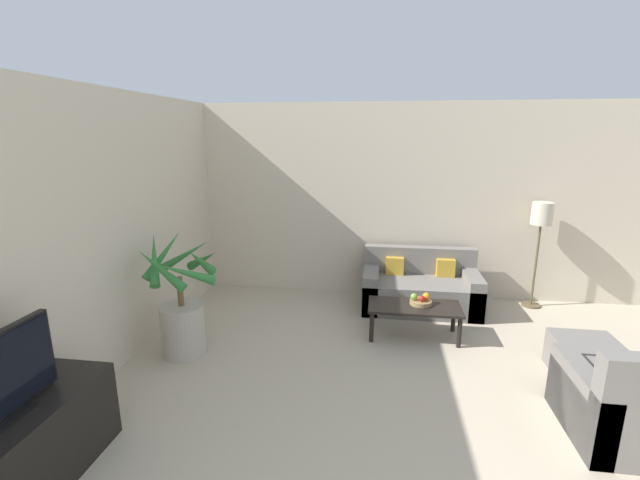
% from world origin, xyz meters
% --- Properties ---
extents(wall_back, '(8.79, 0.06, 2.70)m').
position_xyz_m(wall_back, '(0.00, 6.72, 1.35)').
color(wall_back, beige).
rests_on(wall_back, ground_plane).
extents(wall_left, '(0.06, 8.29, 2.70)m').
position_xyz_m(wall_left, '(-3.63, 3.34, 1.35)').
color(wall_left, beige).
rests_on(wall_left, ground_plane).
extents(tv_console, '(0.51, 1.38, 0.59)m').
position_xyz_m(tv_console, '(-3.29, 2.67, 0.30)').
color(tv_console, black).
rests_on(tv_console, ground_plane).
extents(television, '(0.18, 0.80, 0.54)m').
position_xyz_m(television, '(-3.28, 2.67, 0.86)').
color(television, black).
rests_on(television, tv_console).
extents(potted_palm, '(0.80, 0.88, 1.31)m').
position_xyz_m(potted_palm, '(-3.08, 4.59, 0.48)').
color(potted_palm, '#ADA393').
rests_on(potted_palm, ground_plane).
extents(sofa_loveseat, '(1.51, 0.81, 0.77)m').
position_xyz_m(sofa_loveseat, '(-0.51, 6.21, 0.26)').
color(sofa_loveseat, slate).
rests_on(sofa_loveseat, ground_plane).
extents(floor_lamp, '(0.26, 0.26, 1.42)m').
position_xyz_m(floor_lamp, '(1.01, 6.47, 1.17)').
color(floor_lamp, brown).
rests_on(floor_lamp, ground_plane).
extents(coffee_table, '(1.04, 0.49, 0.38)m').
position_xyz_m(coffee_table, '(-0.65, 5.33, 0.33)').
color(coffee_table, black).
rests_on(coffee_table, ground_plane).
extents(fruit_bowl, '(0.25, 0.25, 0.05)m').
position_xyz_m(fruit_bowl, '(-0.57, 5.38, 0.40)').
color(fruit_bowl, '#997A4C').
rests_on(fruit_bowl, coffee_table).
extents(apple_red, '(0.07, 0.07, 0.07)m').
position_xyz_m(apple_red, '(-0.57, 5.34, 0.46)').
color(apple_red, red).
rests_on(apple_red, fruit_bowl).
extents(apple_green, '(0.08, 0.08, 0.08)m').
position_xyz_m(apple_green, '(-0.65, 5.38, 0.47)').
color(apple_green, olive).
rests_on(apple_green, fruit_bowl).
extents(orange_fruit, '(0.08, 0.08, 0.08)m').
position_xyz_m(orange_fruit, '(-0.51, 5.40, 0.47)').
color(orange_fruit, orange).
rests_on(orange_fruit, fruit_bowl).
extents(armchair, '(0.86, 0.86, 0.85)m').
position_xyz_m(armchair, '(0.86, 3.81, 0.28)').
color(armchair, slate).
rests_on(armchair, ground_plane).
extents(ottoman, '(0.57, 0.52, 0.36)m').
position_xyz_m(ottoman, '(0.93, 4.71, 0.18)').
color(ottoman, slate).
rests_on(ottoman, ground_plane).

